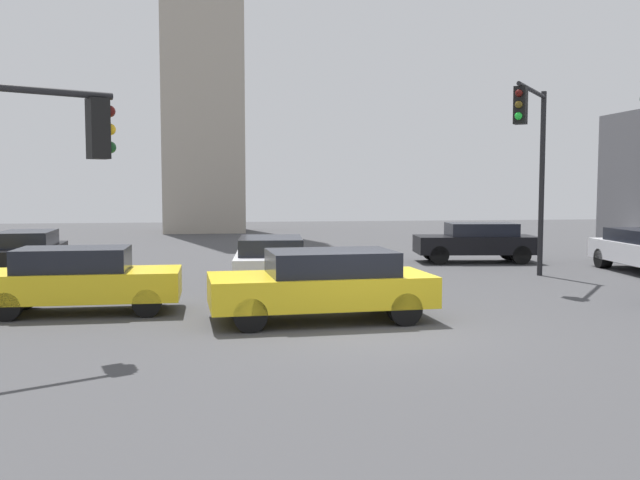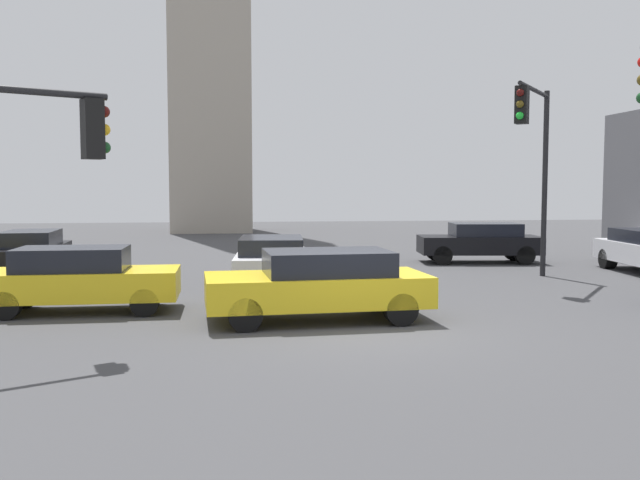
# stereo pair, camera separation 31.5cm
# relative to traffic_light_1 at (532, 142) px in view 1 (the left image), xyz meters

# --- Properties ---
(ground_plane) EXTENTS (83.85, 83.85, 0.00)m
(ground_plane) POSITION_rel_traffic_light_1_xyz_m (-6.16, -6.33, -4.03)
(ground_plane) COLOR #424244
(traffic_light_1) EXTENTS (2.09, 2.63, 5.63)m
(traffic_light_1) POSITION_rel_traffic_light_1_xyz_m (0.00, 0.00, 0.00)
(traffic_light_1) COLOR black
(traffic_light_1) RESTS_ON ground_plane
(car_0) EXTENTS (1.88, 4.13, 1.43)m
(car_0) POSITION_rel_traffic_light_1_xyz_m (-14.57, 2.63, -3.27)
(car_0) COLOR black
(car_0) RESTS_ON ground_plane
(car_1) EXTENTS (4.46, 2.22, 1.43)m
(car_1) POSITION_rel_traffic_light_1_xyz_m (0.31, 4.97, -3.27)
(car_1) COLOR black
(car_1) RESTS_ON ground_plane
(car_5) EXTENTS (4.61, 2.24, 1.43)m
(car_5) POSITION_rel_traffic_light_1_xyz_m (-6.84, -5.02, -3.27)
(car_5) COLOR yellow
(car_5) RESTS_ON ground_plane
(car_6) EXTENTS (2.23, 4.33, 1.35)m
(car_6) POSITION_rel_traffic_light_1_xyz_m (-7.53, 0.24, -3.31)
(car_6) COLOR silver
(car_6) RESTS_ON ground_plane
(car_7) EXTENTS (4.11, 1.73, 1.42)m
(car_7) POSITION_rel_traffic_light_1_xyz_m (-11.91, -3.44, -3.29)
(car_7) COLOR yellow
(car_7) RESTS_ON ground_plane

